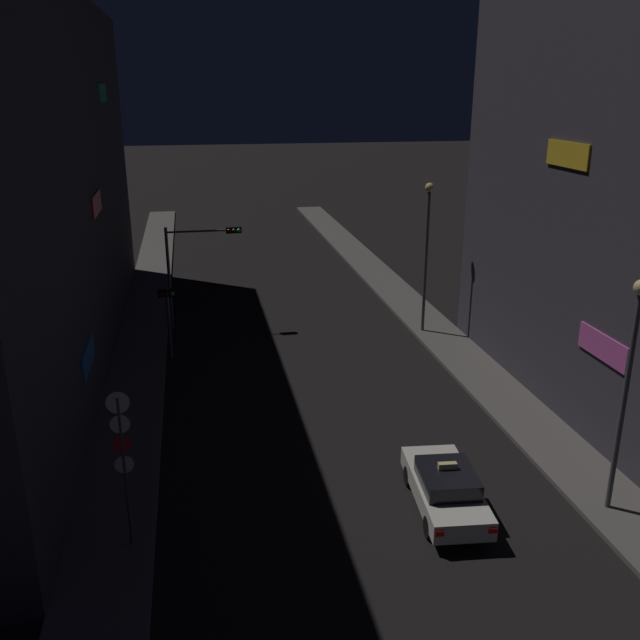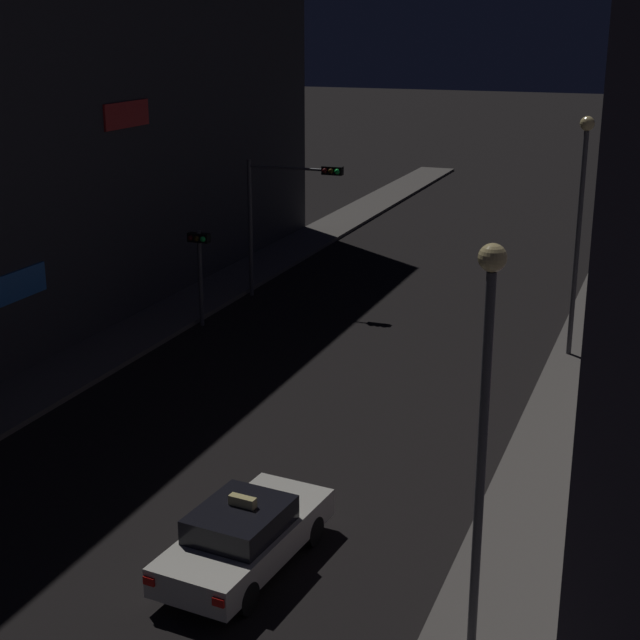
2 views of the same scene
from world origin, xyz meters
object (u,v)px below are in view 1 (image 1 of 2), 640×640
(sign_pole_left, at_px, (123,455))
(street_lamp_near_block, at_px, (629,367))
(taxi, at_px, (445,488))
(traffic_light_overhead, at_px, (196,256))
(traffic_light_left_kerb, at_px, (168,308))
(street_lamp_far_block, at_px, (427,239))

(sign_pole_left, relative_size, street_lamp_near_block, 0.65)
(taxi, xyz_separation_m, sign_pole_left, (-9.25, -0.17, 2.22))
(traffic_light_overhead, xyz_separation_m, sign_pole_left, (-2.30, -18.48, -0.96))
(street_lamp_near_block, bearing_deg, sign_pole_left, 176.47)
(traffic_light_overhead, height_order, traffic_light_left_kerb, traffic_light_overhead)
(traffic_light_overhead, bearing_deg, street_lamp_near_block, -58.66)
(traffic_light_left_kerb, bearing_deg, street_lamp_far_block, 5.17)
(street_lamp_near_block, distance_m, street_lamp_far_block, 16.25)
(taxi, relative_size, traffic_light_overhead, 0.84)
(traffic_light_left_kerb, distance_m, sign_pole_left, 14.24)
(traffic_light_left_kerb, xyz_separation_m, street_lamp_near_block, (13.22, -15.08, 2.24))
(sign_pole_left, bearing_deg, traffic_light_overhead, 82.90)
(street_lamp_far_block, bearing_deg, traffic_light_overhead, 164.78)
(traffic_light_left_kerb, distance_m, street_lamp_near_block, 20.18)
(traffic_light_overhead, distance_m, traffic_light_left_kerb, 4.72)
(sign_pole_left, height_order, street_lamp_near_block, street_lamp_near_block)
(taxi, xyz_separation_m, traffic_light_left_kerb, (-8.39, 14.04, 1.79))
(traffic_light_left_kerb, bearing_deg, sign_pole_left, -93.46)
(traffic_light_overhead, relative_size, traffic_light_left_kerb, 1.56)
(taxi, distance_m, street_lamp_near_block, 6.38)
(sign_pole_left, distance_m, street_lamp_far_block, 20.71)
(traffic_light_overhead, distance_m, street_lamp_far_block, 11.88)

